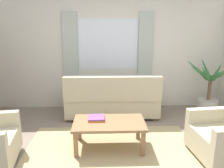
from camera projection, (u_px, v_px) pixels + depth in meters
ground_plane at (111, 158)px, 3.42m from camera, size 6.24×6.24×0.00m
wall_back at (108, 51)px, 5.28m from camera, size 5.32×0.12×2.60m
window_with_curtains at (108, 44)px, 5.16m from camera, size 1.98×0.07×1.40m
area_rug at (111, 157)px, 3.42m from camera, size 2.63×2.06×0.01m
couch at (112, 100)px, 4.86m from camera, size 1.90×0.82×0.92m
coffee_table at (109, 125)px, 3.61m from camera, size 1.10×0.64×0.44m
book_stack_on_table at (96, 118)px, 3.68m from camera, size 0.26×0.27×0.04m
potted_plant at (209, 92)px, 5.00m from camera, size 1.01×1.03×1.18m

